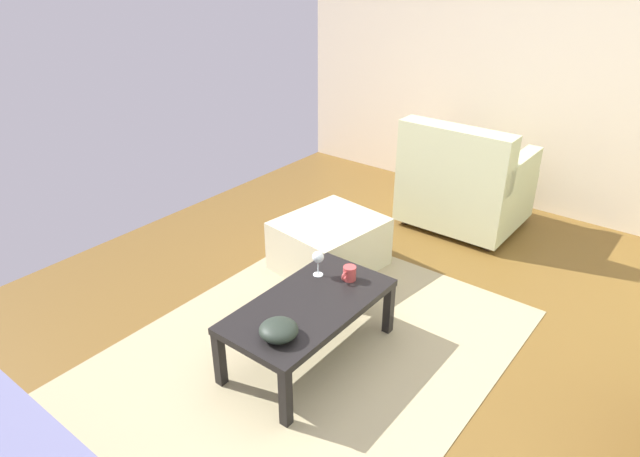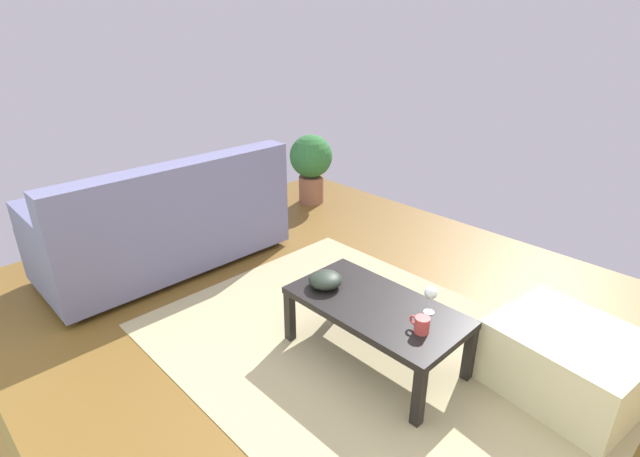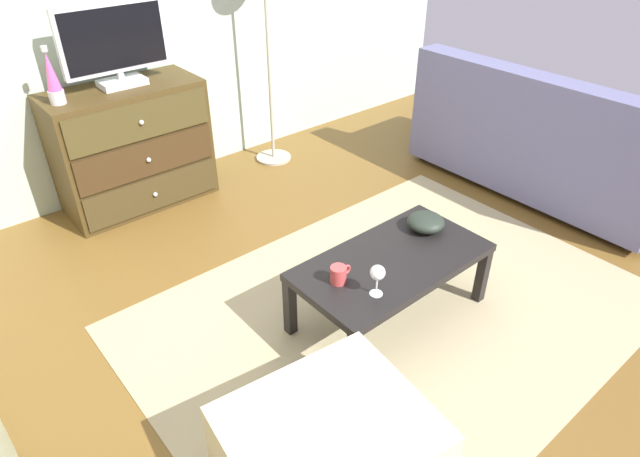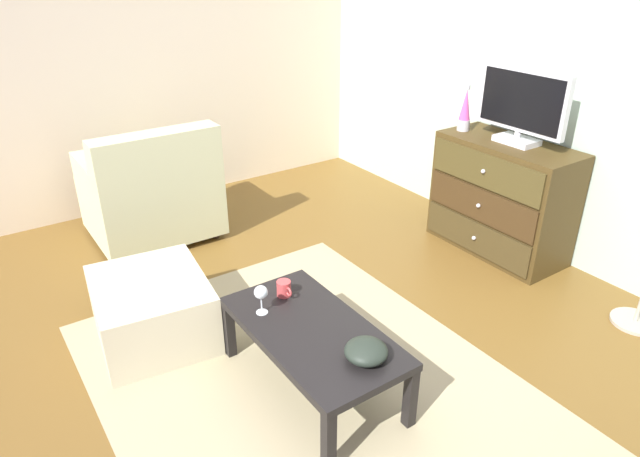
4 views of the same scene
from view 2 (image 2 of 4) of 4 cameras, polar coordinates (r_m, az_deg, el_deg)
ground_plane at (r=2.73m, az=6.44°, el=-18.65°), size 5.84×4.64×0.05m
area_rug at (r=2.92m, az=5.97°, el=-14.47°), size 2.60×1.90×0.01m
coffee_table at (r=2.70m, az=6.65°, el=-9.69°), size 0.99×0.52×0.37m
wine_glass at (r=2.59m, az=13.09°, el=-7.60°), size 0.07×0.07×0.16m
mug at (r=2.48m, az=12.03°, el=-11.17°), size 0.11×0.08×0.08m
bowl_decorative at (r=2.80m, az=0.63°, el=-6.13°), size 0.20×0.20×0.09m
couch_large at (r=3.86m, az=-17.81°, el=0.44°), size 0.85×1.82×0.89m
ottoman at (r=2.86m, az=27.39°, el=-13.89°), size 0.77×0.68×0.37m
potted_plant at (r=4.98m, az=-1.08°, el=7.90°), size 0.44×0.44×0.72m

